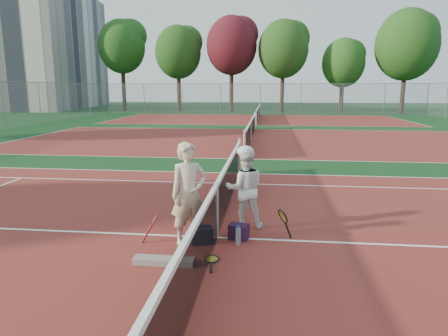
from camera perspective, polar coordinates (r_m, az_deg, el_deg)
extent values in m
plane|color=#0E3414|center=(7.28, -1.02, -9.93)|extent=(130.00, 130.00, 0.00)
cube|color=maroon|center=(7.28, -1.02, -9.91)|extent=(23.77, 10.97, 0.01)
cube|color=maroon|center=(20.41, 3.86, 3.99)|extent=(23.77, 10.97, 0.01)
cube|color=maroon|center=(33.84, 4.90, 6.95)|extent=(23.77, 10.97, 0.01)
cube|color=beige|center=(58.57, -24.10, 15.27)|extent=(12.96, 23.18, 15.00)
imported|color=#C5B598|center=(6.80, -5.03, -3.71)|extent=(0.77, 0.70, 1.77)
imported|color=white|center=(7.59, 2.99, -2.99)|extent=(0.83, 0.69, 1.53)
cube|color=black|center=(7.00, -3.21, -9.59)|extent=(0.43, 0.36, 0.29)
cube|color=black|center=(7.18, 2.13, -9.10)|extent=(0.38, 0.31, 0.27)
cube|color=slate|center=(6.33, -8.58, -13.00)|extent=(0.94, 0.22, 0.10)
cylinder|color=silver|center=(6.93, 2.04, -9.75)|extent=(0.09, 0.09, 0.30)
cylinder|color=#382314|center=(47.59, -14.14, 11.36)|extent=(0.44, 0.44, 5.67)
ellipsoid|color=#194413|center=(47.79, -14.40, 16.46)|extent=(5.15, 5.15, 5.92)
cylinder|color=#382314|center=(45.23, -6.46, 11.29)|extent=(0.44, 0.44, 5.11)
ellipsoid|color=#184112|center=(45.38, -6.57, 16.13)|extent=(4.98, 4.98, 5.72)
cylinder|color=#382314|center=(43.95, 1.07, 11.66)|extent=(0.44, 0.44, 5.58)
ellipsoid|color=#470F17|center=(44.16, 1.09, 17.10)|extent=(5.36, 5.36, 6.16)
cylinder|color=#382314|center=(43.38, 8.31, 11.31)|extent=(0.44, 0.44, 5.22)
ellipsoid|color=#1B4212|center=(43.56, 8.47, 16.47)|extent=(5.19, 5.19, 5.97)
cylinder|color=#382314|center=(44.71, 16.45, 10.26)|extent=(0.44, 0.44, 4.11)
ellipsoid|color=#1D4B15|center=(44.77, 16.68, 14.20)|extent=(4.42, 4.42, 5.08)
cylinder|color=#382314|center=(45.58, 24.23, 10.59)|extent=(0.44, 0.44, 5.46)
ellipsoid|color=#1B4413|center=(45.77, 24.67, 15.70)|extent=(6.18, 6.18, 7.11)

